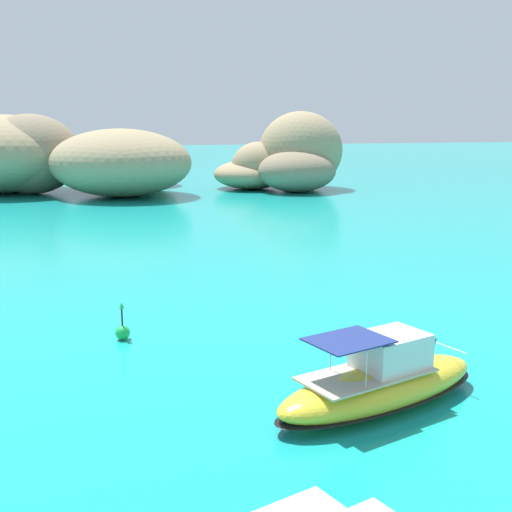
# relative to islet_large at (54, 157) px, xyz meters

# --- Properties ---
(islet_large) EXTENTS (34.32, 29.44, 8.89)m
(islet_large) POSITION_rel_islet_large_xyz_m (0.00, 0.00, 0.00)
(islet_large) COLOR #84755B
(islet_large) RESTS_ON ground
(islet_small) EXTENTS (18.36, 16.07, 9.21)m
(islet_small) POSITION_rel_islet_large_xyz_m (26.71, -2.23, -0.59)
(islet_small) COLOR #9E8966
(islet_small) RESTS_ON ground
(motorboat_yellow) EXTENTS (7.79, 4.62, 2.34)m
(motorboat_yellow) POSITION_rel_islet_large_xyz_m (12.94, -61.28, -3.30)
(motorboat_yellow) COLOR yellow
(motorboat_yellow) RESTS_ON ground
(channel_buoy) EXTENTS (0.56, 0.56, 1.48)m
(channel_buoy) POSITION_rel_islet_large_xyz_m (5.66, -53.38, -3.71)
(channel_buoy) COLOR green
(channel_buoy) RESTS_ON ground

